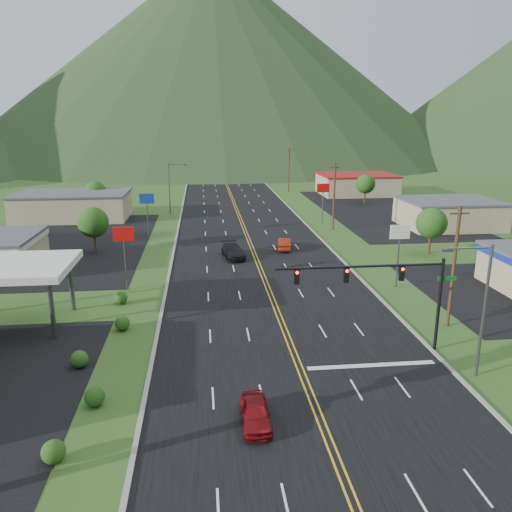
{
  "coord_description": "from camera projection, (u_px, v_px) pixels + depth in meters",
  "views": [
    {
      "loc": [
        -6.3,
        -18.14,
        16.56
      ],
      "look_at": [
        -1.62,
        24.99,
        4.5
      ],
      "focal_mm": 35.0,
      "sensor_mm": 36.0,
      "label": 1
    }
  ],
  "objects": [
    {
      "name": "pole_sign_west_a",
      "position": [
        124.0,
        240.0,
        48.39
      ],
      "size": [
        2.0,
        0.18,
        6.4
      ],
      "color": "#59595E",
      "rests_on": "ground"
    },
    {
      "name": "utility_pole_d",
      "position": [
        266.0,
        157.0,
        151.8
      ],
      "size": [
        1.6,
        0.28,
        10.0
      ],
      "color": "#382314",
      "rests_on": "ground"
    },
    {
      "name": "utility_pole_b",
      "position": [
        334.0,
        196.0,
        75.17
      ],
      "size": [
        1.6,
        0.28,
        10.0
      ],
      "color": "#382314",
      "rests_on": "ground"
    },
    {
      "name": "pole_sign_west_b",
      "position": [
        147.0,
        203.0,
        69.46
      ],
      "size": [
        2.0,
        0.18,
        6.4
      ],
      "color": "#59595E",
      "rests_on": "ground"
    },
    {
      "name": "pole_sign_east_b",
      "position": [
        323.0,
        192.0,
        79.93
      ],
      "size": [
        2.0,
        0.18,
        6.4
      ],
      "color": "#59595E",
      "rests_on": "ground"
    },
    {
      "name": "tree_east_b",
      "position": [
        366.0,
        184.0,
        98.83
      ],
      "size": [
        3.84,
        3.84,
        5.82
      ],
      "color": "#382314",
      "rests_on": "ground"
    },
    {
      "name": "building_east_far",
      "position": [
        357.0,
        184.0,
        110.97
      ],
      "size": [
        16.4,
        12.4,
        4.5
      ],
      "color": "tan",
      "rests_on": "ground"
    },
    {
      "name": "tree_west_a",
      "position": [
        93.0,
        222.0,
        62.45
      ],
      "size": [
        3.84,
        3.84,
        5.82
      ],
      "color": "#382314",
      "rests_on": "ground"
    },
    {
      "name": "gas_canopy",
      "position": [
        8.0,
        269.0,
        39.94
      ],
      "size": [
        10.0,
        8.0,
        5.3
      ],
      "color": "white",
      "rests_on": "ground"
    },
    {
      "name": "pole_sign_east_a",
      "position": [
        400.0,
        238.0,
        49.28
      ],
      "size": [
        2.0,
        0.18,
        6.4
      ],
      "color": "#59595E",
      "rests_on": "ground"
    },
    {
      "name": "car_red_far",
      "position": [
        284.0,
        244.0,
        64.72
      ],
      "size": [
        2.3,
        4.75,
        1.5
      ],
      "primitive_type": "imported",
      "rotation": [
        0.0,
        0.0,
        2.98
      ],
      "color": "maroon",
      "rests_on": "ground"
    },
    {
      "name": "building_west_far",
      "position": [
        73.0,
        205.0,
        84.08
      ],
      "size": [
        18.4,
        11.4,
        4.5
      ],
      "color": "tan",
      "rests_on": "ground"
    },
    {
      "name": "mountain_n",
      "position": [
        212.0,
        57.0,
        221.81
      ],
      "size": [
        220.0,
        220.0,
        85.0
      ],
      "primitive_type": "cone",
      "color": "#213518",
      "rests_on": "ground"
    },
    {
      "name": "utility_pole_a",
      "position": [
        454.0,
        266.0,
        39.73
      ],
      "size": [
        1.6,
        0.28,
        10.0
      ],
      "color": "#382314",
      "rests_on": "ground"
    },
    {
      "name": "road",
      "position": [
        351.0,
        499.0,
        22.46
      ],
      "size": [
        20.0,
        460.0,
        0.04
      ],
      "primitive_type": "cube",
      "color": "black",
      "rests_on": "ground"
    },
    {
      "name": "traffic_signal",
      "position": [
        387.0,
        283.0,
        35.11
      ],
      "size": [
        13.1,
        0.43,
        7.0
      ],
      "color": "black",
      "rests_on": "ground"
    },
    {
      "name": "car_dark_mid",
      "position": [
        233.0,
        252.0,
        60.82
      ],
      "size": [
        2.99,
        5.67,
        1.57
      ],
      "primitive_type": "imported",
      "rotation": [
        0.0,
        0.0,
        0.15
      ],
      "color": "black",
      "rests_on": "ground"
    },
    {
      "name": "utility_pole_c",
      "position": [
        289.0,
        170.0,
        113.49
      ],
      "size": [
        1.6,
        0.28,
        10.0
      ],
      "color": "#382314",
      "rests_on": "ground"
    },
    {
      "name": "car_red_near",
      "position": [
        256.0,
        413.0,
        27.74
      ],
      "size": [
        1.61,
        3.99,
        1.36
      ],
      "primitive_type": "imported",
      "rotation": [
        0.0,
        0.0,
        -0.0
      ],
      "color": "maroon",
      "rests_on": "ground"
    },
    {
      "name": "ground",
      "position": [
        351.0,
        499.0,
        22.46
      ],
      "size": [
        500.0,
        500.0,
        0.0
      ],
      "primitive_type": "plane",
      "color": "#2C4E1B",
      "rests_on": "ground"
    },
    {
      "name": "building_east_mid",
      "position": [
        449.0,
        213.0,
        77.89
      ],
      "size": [
        14.4,
        11.4,
        4.3
      ],
      "color": "tan",
      "rests_on": "ground"
    },
    {
      "name": "streetlight_east",
      "position": [
        480.0,
        302.0,
        31.81
      ],
      "size": [
        3.28,
        0.25,
        9.0
      ],
      "color": "#59595E",
      "rests_on": "ground"
    },
    {
      "name": "streetlight_west",
      "position": [
        171.0,
        185.0,
        86.91
      ],
      "size": [
        3.28,
        0.25,
        9.0
      ],
      "color": "#59595E",
      "rests_on": "ground"
    },
    {
      "name": "tree_west_b",
      "position": [
        95.0,
        192.0,
        87.79
      ],
      "size": [
        3.84,
        3.84,
        5.82
      ],
      "color": "#382314",
      "rests_on": "ground"
    },
    {
      "name": "tree_east_a",
      "position": [
        432.0,
        223.0,
        62.02
      ],
      "size": [
        3.84,
        3.84,
        5.82
      ],
      "color": "#382314",
      "rests_on": "ground"
    }
  ]
}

